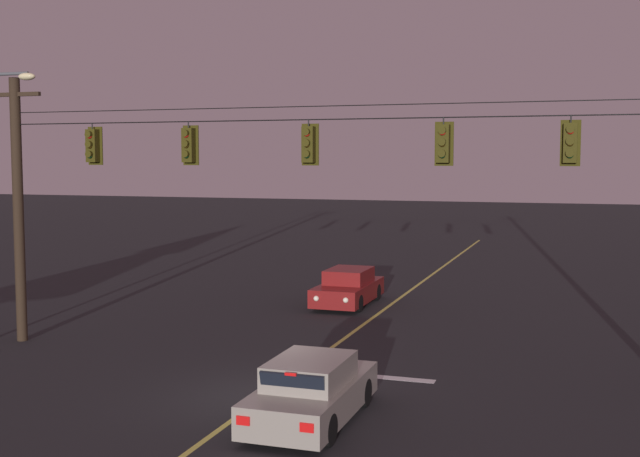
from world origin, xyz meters
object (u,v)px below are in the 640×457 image
traffic_light_right_inner (443,143)px  traffic_light_leftmost (92,146)px  traffic_light_centre (308,144)px  car_oncoming_lead (348,288)px  car_waiting_near_lane (311,391)px  traffic_light_left_inner (188,145)px  traffic_light_rightmost (570,143)px

traffic_light_right_inner → traffic_light_leftmost: bearing=180.0°
traffic_light_centre → traffic_light_leftmost: bearing=180.0°
car_oncoming_lead → car_waiting_near_lane: bearing=-76.8°
traffic_light_centre → car_waiting_near_lane: bearing=-70.0°
traffic_light_left_inner → car_oncoming_lead: size_ratio=0.28×
traffic_light_leftmost → traffic_light_centre: 6.72m
traffic_light_left_inner → car_waiting_near_lane: traffic_light_left_inner is taller
traffic_light_centre → car_waiting_near_lane: (1.62, -4.47, -5.35)m
traffic_light_right_inner → traffic_light_rightmost: 3.08m
traffic_light_centre → traffic_light_right_inner: (3.61, 0.00, 0.00)m
traffic_light_centre → car_oncoming_lead: traffic_light_centre is taller
traffic_light_left_inner → car_waiting_near_lane: bearing=-40.7°
traffic_light_centre → traffic_light_right_inner: size_ratio=1.00×
traffic_light_centre → car_oncoming_lead: size_ratio=0.28×
traffic_light_left_inner → traffic_light_right_inner: size_ratio=1.00×
traffic_light_leftmost → traffic_light_right_inner: same height
traffic_light_left_inner → traffic_light_right_inner: same height
traffic_light_centre → car_waiting_near_lane: size_ratio=0.28×
traffic_light_right_inner → traffic_light_rightmost: bearing=0.0°
traffic_light_leftmost → traffic_light_right_inner: size_ratio=1.00×
traffic_light_rightmost → car_oncoming_lead: traffic_light_rightmost is taller
traffic_light_leftmost → traffic_light_right_inner: 10.33m
traffic_light_right_inner → car_oncoming_lead: size_ratio=0.28×
traffic_light_rightmost → car_waiting_near_lane: traffic_light_rightmost is taller
traffic_light_leftmost → traffic_light_rightmost: same height
traffic_light_centre → traffic_light_rightmost: same height
traffic_light_rightmost → traffic_light_centre: bearing=180.0°
traffic_light_centre → car_oncoming_lead: 10.75m
traffic_light_leftmost → car_waiting_near_lane: bearing=-28.2°
traffic_light_left_inner → traffic_light_centre: (3.58, 0.00, 0.00)m
traffic_light_leftmost → traffic_light_left_inner: size_ratio=1.00×
traffic_light_left_inner → traffic_light_right_inner: (7.19, 0.00, 0.00)m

